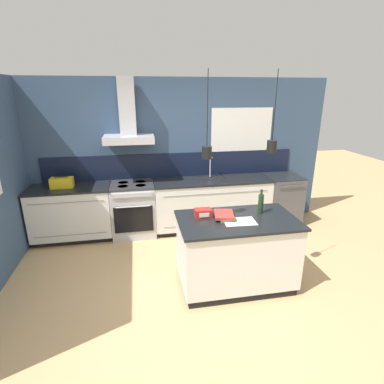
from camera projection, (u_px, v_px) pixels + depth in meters
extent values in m
plane|color=tan|center=(194.00, 287.00, 3.83)|extent=(16.00, 16.00, 0.00)
cube|color=#354C6B|center=(173.00, 155.00, 5.30)|extent=(5.60, 0.06, 2.60)
cube|color=black|center=(173.00, 165.00, 5.32)|extent=(4.42, 0.02, 0.43)
cube|color=white|center=(241.00, 135.00, 5.37)|extent=(1.12, 0.01, 0.96)
cube|color=black|center=(241.00, 135.00, 5.38)|extent=(1.04, 0.01, 0.88)
cube|color=#B5B5BA|center=(129.00, 139.00, 4.82)|extent=(0.80, 0.46, 0.12)
cube|color=#B5B5BA|center=(127.00, 106.00, 4.74)|extent=(0.26, 0.20, 0.90)
cylinder|color=black|center=(208.00, 109.00, 3.16)|extent=(0.01, 0.01, 0.80)
cylinder|color=black|center=(207.00, 153.00, 3.31)|extent=(0.11, 0.11, 0.14)
sphere|color=#F9D18C|center=(207.00, 153.00, 3.31)|extent=(0.06, 0.06, 0.06)
cylinder|color=black|center=(275.00, 106.00, 3.21)|extent=(0.01, 0.01, 0.74)
cylinder|color=black|center=(272.00, 147.00, 3.36)|extent=(0.11, 0.11, 0.14)
sphere|color=#F9D18C|center=(272.00, 147.00, 3.36)|extent=(0.06, 0.06, 0.06)
cube|color=black|center=(76.00, 235.00, 5.12)|extent=(1.22, 0.56, 0.09)
cube|color=silver|center=(72.00, 212.00, 4.95)|extent=(1.26, 0.62, 0.79)
cube|color=gray|center=(66.00, 203.00, 4.57)|extent=(1.11, 0.01, 0.01)
cube|color=gray|center=(71.00, 235.00, 4.75)|extent=(1.11, 0.01, 0.01)
cube|color=black|center=(69.00, 188.00, 4.82)|extent=(1.28, 0.64, 0.03)
cube|color=black|center=(211.00, 224.00, 5.53)|extent=(1.97, 0.56, 0.09)
cube|color=silver|center=(212.00, 202.00, 5.36)|extent=(2.04, 0.62, 0.79)
cube|color=gray|center=(217.00, 193.00, 4.98)|extent=(1.79, 0.01, 0.01)
cube|color=gray|center=(216.00, 223.00, 5.16)|extent=(1.79, 0.01, 0.01)
cube|color=black|center=(212.00, 180.00, 5.23)|extent=(2.06, 0.64, 0.03)
cube|color=#262628|center=(212.00, 179.00, 5.27)|extent=(0.48, 0.34, 0.01)
cylinder|color=#B5B5BA|center=(210.00, 166.00, 5.33)|extent=(0.02, 0.02, 0.40)
sphere|color=#B5B5BA|center=(210.00, 155.00, 5.26)|extent=(0.03, 0.03, 0.03)
cylinder|color=#B5B5BA|center=(211.00, 157.00, 5.21)|extent=(0.02, 0.12, 0.02)
cube|color=#B5B5BA|center=(134.00, 210.00, 5.14)|extent=(0.72, 0.62, 0.87)
cube|color=black|center=(134.00, 219.00, 4.85)|extent=(0.62, 0.02, 0.44)
cylinder|color=#B5B5BA|center=(133.00, 207.00, 4.76)|extent=(0.54, 0.02, 0.02)
cube|color=#B5B5BA|center=(132.00, 195.00, 4.71)|extent=(0.62, 0.02, 0.07)
cube|color=#2D2D30|center=(132.00, 185.00, 4.99)|extent=(0.72, 0.60, 0.04)
cylinder|color=black|center=(123.00, 182.00, 5.06)|extent=(0.17, 0.17, 0.00)
cylinder|color=black|center=(141.00, 182.00, 5.11)|extent=(0.17, 0.17, 0.00)
cylinder|color=black|center=(123.00, 186.00, 4.86)|extent=(0.17, 0.17, 0.00)
cylinder|color=black|center=(141.00, 185.00, 4.91)|extent=(0.17, 0.17, 0.00)
cube|color=#4C4C51|center=(281.00, 200.00, 5.60)|extent=(0.63, 0.62, 0.89)
cube|color=black|center=(283.00, 176.00, 5.46)|extent=(0.63, 0.62, 0.02)
cylinder|color=#4C4C51|center=(292.00, 186.00, 5.17)|extent=(0.47, 0.02, 0.02)
cube|color=black|center=(234.00, 280.00, 3.90)|extent=(1.34, 0.77, 0.09)
cube|color=silver|center=(236.00, 250.00, 3.76)|extent=(1.40, 0.80, 0.79)
cube|color=black|center=(238.00, 220.00, 3.62)|extent=(1.45, 0.85, 0.03)
cylinder|color=#193319|center=(261.00, 204.00, 3.76)|extent=(0.07, 0.07, 0.25)
cylinder|color=#193319|center=(262.00, 193.00, 3.71)|extent=(0.03, 0.03, 0.06)
cylinder|color=#262628|center=(262.00, 190.00, 3.70)|extent=(0.03, 0.03, 0.01)
cube|color=#4C7F4C|center=(226.00, 217.00, 3.65)|extent=(0.21, 0.30, 0.03)
cube|color=#B2332D|center=(224.00, 215.00, 3.64)|extent=(0.28, 0.33, 0.03)
cube|color=red|center=(203.00, 213.00, 3.67)|extent=(0.20, 0.13, 0.10)
cube|color=white|center=(204.00, 215.00, 3.60)|extent=(0.12, 0.01, 0.05)
cube|color=silver|center=(240.00, 222.00, 3.54)|extent=(0.39, 0.27, 0.01)
cube|color=gold|center=(62.00, 183.00, 4.77)|extent=(0.34, 0.18, 0.16)
cylinder|color=black|center=(61.00, 177.00, 4.74)|extent=(0.20, 0.02, 0.02)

